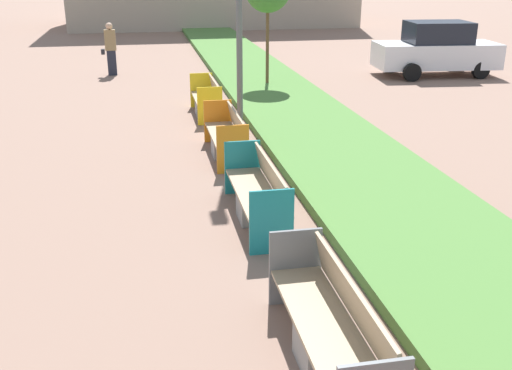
% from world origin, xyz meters
% --- Properties ---
extents(planter_grass_strip, '(2.80, 120.00, 0.18)m').
position_xyz_m(planter_grass_strip, '(3.20, 12.00, 0.09)').
color(planter_grass_strip, '#4C7A38').
rests_on(planter_grass_strip, ground).
extents(bench_grey_frame, '(0.65, 2.47, 0.94)m').
position_xyz_m(bench_grey_frame, '(0.94, 7.24, 0.38)').
color(bench_grey_frame, gray).
rests_on(bench_grey_frame, ground).
extents(bench_teal_frame, '(0.65, 2.40, 0.94)m').
position_xyz_m(bench_teal_frame, '(0.94, 10.92, 0.38)').
color(bench_teal_frame, gray).
rests_on(bench_teal_frame, ground).
extents(bench_orange_frame, '(0.65, 2.22, 0.94)m').
position_xyz_m(bench_orange_frame, '(0.94, 14.27, 0.37)').
color(bench_orange_frame, gray).
rests_on(bench_orange_frame, ground).
extents(bench_yellow_frame, '(0.65, 2.02, 0.94)m').
position_xyz_m(bench_yellow_frame, '(0.94, 17.84, 0.37)').
color(bench_yellow_frame, gray).
rests_on(bench_yellow_frame, ground).
extents(pedestrian_walking, '(0.53, 0.24, 1.82)m').
position_xyz_m(pedestrian_walking, '(-1.70, 24.39, 0.93)').
color(pedestrian_walking, '#232633').
rests_on(pedestrian_walking, ground).
extents(parked_car_distant, '(4.35, 2.16, 1.86)m').
position_xyz_m(parked_car_distant, '(9.51, 22.15, 0.91)').
color(parked_car_distant, silver).
rests_on(parked_car_distant, ground).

